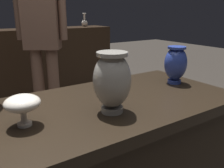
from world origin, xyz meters
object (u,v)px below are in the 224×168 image
object	(u,v)px
vase_centerpiece	(112,80)
vase_tall_behind	(176,63)
shelf_vase_far_right	(85,22)
vase_right_accent	(22,104)
visitor_center_back	(42,30)

from	to	relation	value
vase_centerpiece	vase_tall_behind	world-z (taller)	vase_centerpiece
shelf_vase_far_right	vase_centerpiece	bearing A→B (deg)	-115.11
vase_tall_behind	vase_right_accent	world-z (taller)	vase_tall_behind
vase_centerpiece	shelf_vase_far_right	xyz separation A→B (m)	(1.11, 2.37, 0.11)
shelf_vase_far_right	visitor_center_back	size ratio (longest dim) A/B	0.11
vase_centerpiece	vase_right_accent	xyz separation A→B (m)	(-0.33, 0.07, -0.05)
vase_right_accent	shelf_vase_far_right	bearing A→B (deg)	57.85
vase_centerpiece	vase_tall_behind	bearing A→B (deg)	15.53
vase_centerpiece	shelf_vase_far_right	world-z (taller)	shelf_vase_far_right
vase_right_accent	visitor_center_back	size ratio (longest dim) A/B	0.07
shelf_vase_far_right	visitor_center_back	distance (m)	1.26
visitor_center_back	vase_centerpiece	bearing A→B (deg)	115.39
vase_centerpiece	vase_tall_behind	xyz separation A→B (m)	(0.53, 0.15, -0.02)
vase_centerpiece	vase_right_accent	distance (m)	0.34
vase_centerpiece	visitor_center_back	size ratio (longest dim) A/B	0.14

